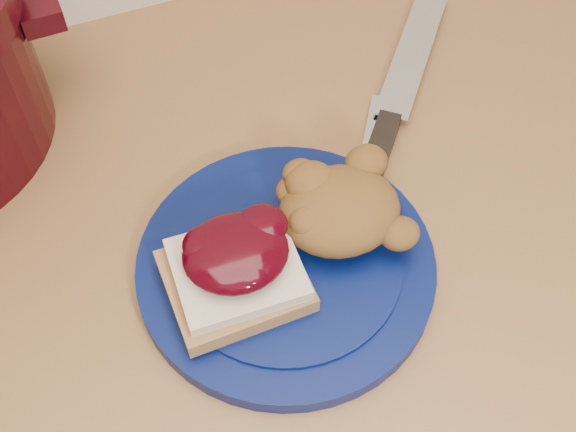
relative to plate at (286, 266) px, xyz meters
name	(u,v)px	position (x,y,z in m)	size (l,w,h in m)	color
base_cabinet	(228,406)	(-0.06, 0.08, -0.48)	(4.00, 0.60, 0.86)	beige
plate	(286,266)	(0.00, 0.00, 0.00)	(0.25, 0.25, 0.02)	#040F45
sandwich	(236,268)	(-0.05, -0.01, 0.04)	(0.11, 0.09, 0.05)	olive
stuffing_mound	(340,210)	(0.05, 0.01, 0.04)	(0.10, 0.09, 0.05)	brown
chef_knife	(386,130)	(0.15, 0.11, 0.00)	(0.23, 0.26, 0.02)	black
butter_knife	(366,158)	(0.12, 0.09, 0.00)	(0.17, 0.01, 0.00)	silver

